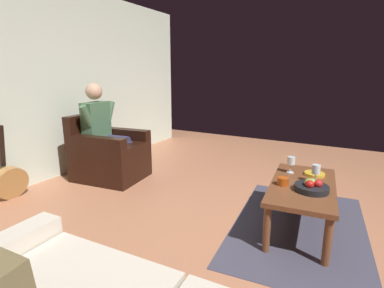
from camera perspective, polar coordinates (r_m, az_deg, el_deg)
ground_plane at (r=2.87m, az=17.22°, el=-15.89°), size 7.28×7.28×0.00m
wall_back at (r=4.30m, az=-26.04°, el=10.66°), size 5.65×0.06×2.53m
rug at (r=2.97m, az=20.09°, el=-14.94°), size 1.90×1.30×0.01m
armchair at (r=4.08m, az=-15.97°, el=-2.16°), size 0.81×0.93×0.86m
person_seated at (r=4.03m, az=-16.90°, el=2.96°), size 0.66×0.60×1.26m
coffee_table at (r=2.82m, az=20.69°, el=-8.41°), size 1.14×0.64×0.43m
guitar at (r=3.90m, az=-31.95°, el=-5.91°), size 0.37×0.21×0.97m
wine_glass_near at (r=3.03m, az=18.74°, el=-3.28°), size 0.07×0.07×0.16m
wine_glass_far at (r=2.84m, az=23.00°, el=-4.77°), size 0.07×0.07×0.17m
fruit_bowl at (r=2.65m, az=22.27°, el=-7.73°), size 0.27×0.27×0.11m
decorative_dish at (r=3.07m, az=22.76°, el=-5.40°), size 0.19×0.19×0.02m
candle_jar at (r=2.70m, az=17.28°, el=-6.95°), size 0.10×0.10×0.07m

